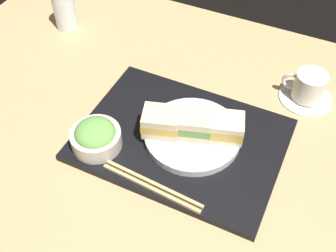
{
  "coord_description": "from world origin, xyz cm",
  "views": [
    {
      "loc": [
        25.62,
        -55.05,
        71.13
      ],
      "look_at": [
        0.39,
        -2.01,
        5.0
      ],
      "focal_mm": 44.38,
      "sensor_mm": 36.0,
      "label": 1
    }
  ],
  "objects_px": {
    "drinking_glass": "(64,8)",
    "sandwich_near": "(161,122)",
    "sandwich_far": "(225,127)",
    "sandwich_plate": "(192,135)",
    "sandwich_middle": "(193,125)",
    "chopsticks_pair": "(152,186)",
    "salad_bowl": "(96,136)",
    "coffee_cup": "(308,88)"
  },
  "relations": [
    {
      "from": "sandwich_far",
      "to": "coffee_cup",
      "type": "height_order",
      "value": "sandwich_far"
    },
    {
      "from": "sandwich_plate",
      "to": "chopsticks_pair",
      "type": "relative_size",
      "value": 0.95
    },
    {
      "from": "sandwich_far",
      "to": "drinking_glass",
      "type": "xyz_separation_m",
      "value": [
        -0.56,
        0.22,
        0.0
      ]
    },
    {
      "from": "sandwich_plate",
      "to": "sandwich_near",
      "type": "bearing_deg",
      "value": -159.97
    },
    {
      "from": "sandwich_near",
      "to": "sandwich_far",
      "type": "xyz_separation_m",
      "value": [
        0.13,
        0.05,
        -0.0
      ]
    },
    {
      "from": "sandwich_far",
      "to": "coffee_cup",
      "type": "xyz_separation_m",
      "value": [
        0.13,
        0.22,
        -0.03
      ]
    },
    {
      "from": "drinking_glass",
      "to": "sandwich_near",
      "type": "bearing_deg",
      "value": -31.93
    },
    {
      "from": "sandwich_middle",
      "to": "sandwich_plate",
      "type": "bearing_deg",
      "value": 0.0
    },
    {
      "from": "sandwich_plate",
      "to": "chopsticks_pair",
      "type": "xyz_separation_m",
      "value": [
        -0.02,
        -0.15,
        -0.01
      ]
    },
    {
      "from": "sandwich_far",
      "to": "sandwich_plate",
      "type": "bearing_deg",
      "value": -159.97
    },
    {
      "from": "sandwich_middle",
      "to": "sandwich_far",
      "type": "xyz_separation_m",
      "value": [
        0.06,
        0.02,
        -0.0
      ]
    },
    {
      "from": "sandwich_far",
      "to": "chopsticks_pair",
      "type": "bearing_deg",
      "value": -116.22
    },
    {
      "from": "chopsticks_pair",
      "to": "sandwich_far",
      "type": "bearing_deg",
      "value": 63.78
    },
    {
      "from": "sandwich_far",
      "to": "salad_bowl",
      "type": "distance_m",
      "value": 0.27
    },
    {
      "from": "sandwich_middle",
      "to": "drinking_glass",
      "type": "distance_m",
      "value": 0.56
    },
    {
      "from": "sandwich_middle",
      "to": "sandwich_near",
      "type": "bearing_deg",
      "value": -159.97
    },
    {
      "from": "sandwich_near",
      "to": "drinking_glass",
      "type": "distance_m",
      "value": 0.51
    },
    {
      "from": "sandwich_far",
      "to": "sandwich_near",
      "type": "bearing_deg",
      "value": -159.97
    },
    {
      "from": "sandwich_near",
      "to": "sandwich_middle",
      "type": "height_order",
      "value": "sandwich_near"
    },
    {
      "from": "sandwich_far",
      "to": "chopsticks_pair",
      "type": "height_order",
      "value": "sandwich_far"
    },
    {
      "from": "coffee_cup",
      "to": "drinking_glass",
      "type": "bearing_deg",
      "value": 180.0
    },
    {
      "from": "coffee_cup",
      "to": "sandwich_plate",
      "type": "bearing_deg",
      "value": -128.09
    },
    {
      "from": "sandwich_near",
      "to": "chopsticks_pair",
      "type": "distance_m",
      "value": 0.14
    },
    {
      "from": "sandwich_plate",
      "to": "sandwich_near",
      "type": "relative_size",
      "value": 2.29
    },
    {
      "from": "sandwich_plate",
      "to": "sandwich_far",
      "type": "relative_size",
      "value": 2.32
    },
    {
      "from": "salad_bowl",
      "to": "coffee_cup",
      "type": "bearing_deg",
      "value": 43.53
    },
    {
      "from": "sandwich_far",
      "to": "sandwich_middle",
      "type": "bearing_deg",
      "value": -159.97
    },
    {
      "from": "sandwich_far",
      "to": "salad_bowl",
      "type": "height_order",
      "value": "sandwich_far"
    },
    {
      "from": "sandwich_middle",
      "to": "coffee_cup",
      "type": "distance_m",
      "value": 0.32
    },
    {
      "from": "sandwich_near",
      "to": "chopsticks_pair",
      "type": "relative_size",
      "value": 0.42
    },
    {
      "from": "coffee_cup",
      "to": "sandwich_middle",
      "type": "bearing_deg",
      "value": -128.09
    },
    {
      "from": "sandwich_far",
      "to": "drinking_glass",
      "type": "bearing_deg",
      "value": 158.28
    },
    {
      "from": "sandwich_plate",
      "to": "drinking_glass",
      "type": "bearing_deg",
      "value": 153.6
    },
    {
      "from": "sandwich_near",
      "to": "sandwich_middle",
      "type": "distance_m",
      "value": 0.07
    },
    {
      "from": "sandwich_plate",
      "to": "drinking_glass",
      "type": "height_order",
      "value": "drinking_glass"
    },
    {
      "from": "sandwich_far",
      "to": "chopsticks_pair",
      "type": "relative_size",
      "value": 0.41
    },
    {
      "from": "drinking_glass",
      "to": "coffee_cup",
      "type": "bearing_deg",
      "value": -0.0
    },
    {
      "from": "sandwich_middle",
      "to": "salad_bowl",
      "type": "relative_size",
      "value": 0.85
    },
    {
      "from": "sandwich_near",
      "to": "sandwich_far",
      "type": "relative_size",
      "value": 1.02
    },
    {
      "from": "sandwich_middle",
      "to": "coffee_cup",
      "type": "xyz_separation_m",
      "value": [
        0.19,
        0.25,
        -0.03
      ]
    },
    {
      "from": "sandwich_middle",
      "to": "sandwich_far",
      "type": "distance_m",
      "value": 0.07
    },
    {
      "from": "sandwich_near",
      "to": "salad_bowl",
      "type": "bearing_deg",
      "value": -144.15
    }
  ]
}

